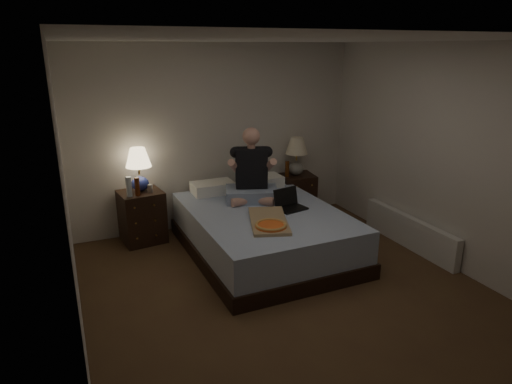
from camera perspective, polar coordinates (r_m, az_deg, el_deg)
name	(u,v)px	position (r m, az deg, el deg)	size (l,w,h in m)	color
floor	(291,295)	(4.83, 4.37, -12.69)	(4.00, 4.50, 0.00)	brown
ceiling	(298,39)	(4.17, 5.21, 18.46)	(4.00, 4.50, 0.00)	white
wall_back	(217,137)	(6.35, -4.90, 6.86)	(4.00, 2.50, 0.00)	silver
wall_front	(499,289)	(2.71, 28.10, -10.61)	(4.00, 2.50, 0.00)	silver
wall_left	(67,207)	(3.85, -22.51, -1.69)	(4.50, 2.50, 0.00)	silver
wall_right	(453,159)	(5.54, 23.36, 3.85)	(4.50, 2.50, 0.00)	silver
bed	(264,232)	(5.60, 0.99, -4.98)	(1.68, 2.24, 0.56)	#5371A7
nightstand_left	(142,217)	(6.10, -14.05, -3.00)	(0.52, 0.47, 0.68)	black
nightstand_right	(297,195)	(6.86, 5.09, -0.37)	(0.49, 0.44, 0.63)	black
lamp_left	(139,170)	(5.95, -14.41, 2.72)	(0.32, 0.32, 0.56)	#293798
lamp_right	(296,156)	(6.69, 5.08, 4.47)	(0.32, 0.32, 0.56)	gray
water_bottle	(129,187)	(5.80, -15.60, 0.65)	(0.07, 0.07, 0.25)	silver
soda_can	(150,188)	(5.92, -13.09, 0.43)	(0.07, 0.07, 0.10)	beige
beer_bottle_left	(137,187)	(5.81, -14.62, 0.65)	(0.06, 0.06, 0.23)	#5F260D
beer_bottle_right	(287,169)	(6.63, 3.91, 2.89)	(0.06, 0.06, 0.23)	#55280C
person	(252,165)	(5.72, -0.56, 3.39)	(0.66, 0.52, 0.93)	black
laptop	(292,200)	(5.50, 4.52, -1.00)	(0.34, 0.28, 0.24)	black
pizza_box	(271,226)	(4.92, 1.87, -4.29)	(0.40, 0.76, 0.08)	tan
radiator	(409,232)	(6.12, 18.59, -4.75)	(0.10, 1.60, 0.40)	silver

